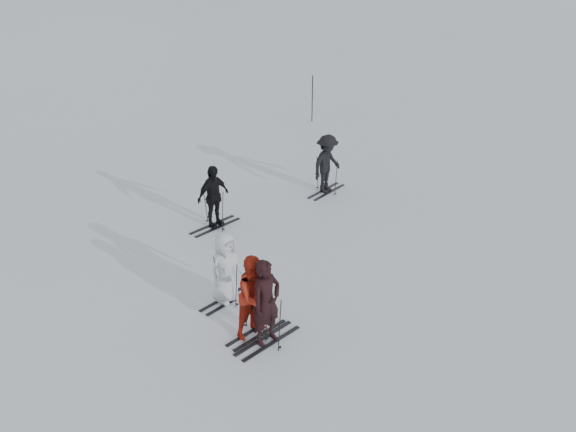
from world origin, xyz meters
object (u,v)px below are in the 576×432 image
at_px(skier_near_dark, 267,303).
at_px(skier_uphill_far, 327,164).
at_px(skier_red, 255,297).
at_px(skier_grey, 226,268).
at_px(piste_marker, 312,98).
at_px(skier_uphill_left, 213,197).

distance_m(skier_near_dark, skier_uphill_far, 8.23).
height_order(skier_red, skier_grey, skier_red).
relative_size(skier_near_dark, skier_red, 1.03).
relative_size(skier_near_dark, skier_grey, 1.11).
xyz_separation_m(skier_near_dark, skier_grey, (-1.71, 0.84, -0.10)).
height_order(skier_red, piste_marker, piste_marker).
relative_size(skier_red, skier_uphill_far, 1.00).
relative_size(skier_red, skier_grey, 1.08).
bearing_deg(skier_uphill_left, skier_red, -120.69).
bearing_deg(skier_grey, skier_near_dark, -105.05).
xyz_separation_m(skier_red, piste_marker, (-6.49, 14.01, 0.04)).
xyz_separation_m(skier_grey, skier_uphill_left, (-2.64, 2.98, 0.05)).
xyz_separation_m(skier_grey, skier_uphill_far, (-1.01, 6.93, 0.08)).
xyz_separation_m(skier_red, skier_grey, (-1.34, 0.73, -0.07)).
height_order(skier_grey, piste_marker, piste_marker).
bearing_deg(piste_marker, skier_uphill_far, -56.86).
distance_m(skier_grey, skier_uphill_left, 3.98).
bearing_deg(piste_marker, skier_near_dark, -64.06).
height_order(skier_uphill_far, piste_marker, piste_marker).
height_order(skier_red, skier_uphill_far, skier_uphill_far).
bearing_deg(skier_uphill_left, skier_grey, -126.15).
bearing_deg(skier_grey, skier_red, -107.57).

